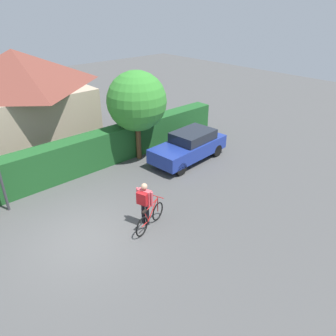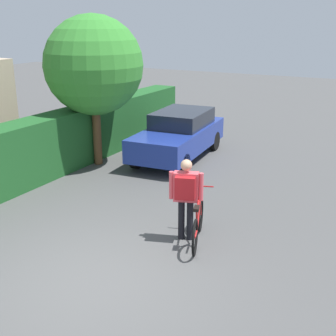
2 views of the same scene
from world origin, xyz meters
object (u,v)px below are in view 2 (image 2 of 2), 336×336
(parked_car_near, at_px, (179,134))
(bicycle, at_px, (198,224))
(person_rider, at_px, (186,192))
(tree_kerbside, at_px, (94,66))

(parked_car_near, height_order, bicycle, parked_car_near)
(parked_car_near, bearing_deg, person_rider, -151.69)
(parked_car_near, relative_size, person_rider, 2.54)
(person_rider, bearing_deg, parked_car_near, 28.31)
(parked_car_near, distance_m, tree_kerbside, 3.34)
(bicycle, bearing_deg, parked_car_near, 30.75)
(parked_car_near, bearing_deg, bicycle, -149.25)
(parked_car_near, height_order, tree_kerbside, tree_kerbside)
(person_rider, xyz_separation_m, tree_kerbside, (3.22, 4.54, 1.92))
(bicycle, distance_m, person_rider, 0.67)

